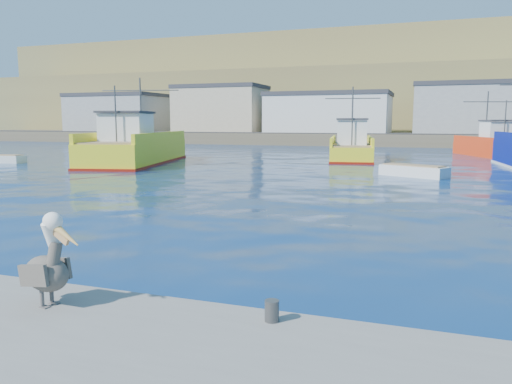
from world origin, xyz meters
TOP-DOWN VIEW (x-y plane):
  - ground at (0.00, 0.00)m, footprint 260.00×260.00m
  - dock_bollards at (0.60, -3.40)m, footprint 36.20×0.20m
  - far_shore at (0.00, 109.20)m, footprint 200.00×81.00m
  - trawler_yellow_a at (-16.94, 24.15)m, footprint 7.66×14.46m
  - trawler_yellow_b at (-1.46, 33.46)m, footprint 4.95×10.38m
  - boat_orange at (10.36, 42.63)m, footprint 6.20×9.60m
  - skiff_left at (-27.42, 21.21)m, footprint 3.78×1.67m
  - skiff_mid at (4.07, 21.42)m, footprint 4.15×3.05m
  - pelican at (-0.31, -3.94)m, footprint 1.17×0.58m

SIDE VIEW (x-z plane):
  - ground at x=0.00m, z-range 0.00..0.00m
  - skiff_left at x=-27.42m, z-range -0.14..0.65m
  - skiff_mid at x=4.07m, z-range -0.15..0.71m
  - dock_bollards at x=0.60m, z-range 0.50..0.80m
  - trawler_yellow_b at x=-1.46m, z-range -2.20..4.14m
  - boat_orange at x=10.36m, z-range -2.02..4.15m
  - pelican at x=-0.31m, z-range 0.39..1.84m
  - trawler_yellow_a at x=-16.94m, z-range -2.24..4.59m
  - far_shore at x=0.00m, z-range -3.02..20.98m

